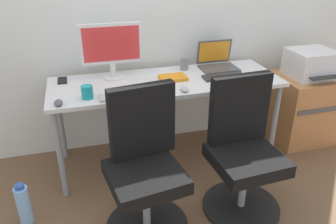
{
  "coord_description": "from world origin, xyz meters",
  "views": [
    {
      "loc": [
        -0.66,
        -2.41,
        1.68
      ],
      "look_at": [
        0.0,
        -0.05,
        0.47
      ],
      "focal_mm": 36.13,
      "sensor_mm": 36.0,
      "label": 1
    }
  ],
  "objects_px": {
    "coffee_mug": "(87,92)",
    "side_cabinet": "(302,108)",
    "desktop_monitor": "(111,47)",
    "office_chair_left": "(145,169)",
    "printer": "(311,64)",
    "office_chair_right": "(243,153)",
    "water_bottle_on_floor": "(24,205)",
    "open_laptop": "(217,61)"
  },
  "relations": [
    {
      "from": "desktop_monitor",
      "to": "open_laptop",
      "type": "relative_size",
      "value": 1.55
    },
    {
      "from": "side_cabinet",
      "to": "desktop_monitor",
      "type": "distance_m",
      "value": 1.85
    },
    {
      "from": "office_chair_left",
      "to": "open_laptop",
      "type": "height_order",
      "value": "open_laptop"
    },
    {
      "from": "desktop_monitor",
      "to": "coffee_mug",
      "type": "xyz_separation_m",
      "value": [
        -0.23,
        -0.36,
        -0.2
      ]
    },
    {
      "from": "open_laptop",
      "to": "coffee_mug",
      "type": "distance_m",
      "value": 1.18
    },
    {
      "from": "water_bottle_on_floor",
      "to": "desktop_monitor",
      "type": "xyz_separation_m",
      "value": [
        0.72,
        0.66,
        0.83
      ]
    },
    {
      "from": "office_chair_left",
      "to": "printer",
      "type": "distance_m",
      "value": 1.83
    },
    {
      "from": "office_chair_left",
      "to": "printer",
      "type": "xyz_separation_m",
      "value": [
        1.66,
        0.71,
        0.32
      ]
    },
    {
      "from": "printer",
      "to": "open_laptop",
      "type": "relative_size",
      "value": 1.29
    },
    {
      "from": "water_bottle_on_floor",
      "to": "desktop_monitor",
      "type": "distance_m",
      "value": 1.28
    },
    {
      "from": "office_chair_right",
      "to": "side_cabinet",
      "type": "distance_m",
      "value": 1.22
    },
    {
      "from": "printer",
      "to": "desktop_monitor",
      "type": "height_order",
      "value": "desktop_monitor"
    },
    {
      "from": "printer",
      "to": "coffee_mug",
      "type": "distance_m",
      "value": 1.96
    },
    {
      "from": "office_chair_right",
      "to": "printer",
      "type": "height_order",
      "value": "office_chair_right"
    },
    {
      "from": "side_cabinet",
      "to": "desktop_monitor",
      "type": "xyz_separation_m",
      "value": [
        -1.72,
        0.16,
        0.67
      ]
    },
    {
      "from": "water_bottle_on_floor",
      "to": "coffee_mug",
      "type": "relative_size",
      "value": 3.37
    },
    {
      "from": "water_bottle_on_floor",
      "to": "desktop_monitor",
      "type": "bearing_deg",
      "value": 42.53
    },
    {
      "from": "water_bottle_on_floor",
      "to": "desktop_monitor",
      "type": "height_order",
      "value": "desktop_monitor"
    },
    {
      "from": "office_chair_left",
      "to": "water_bottle_on_floor",
      "type": "xyz_separation_m",
      "value": [
        -0.78,
        0.21,
        -0.28
      ]
    },
    {
      "from": "coffee_mug",
      "to": "water_bottle_on_floor",
      "type": "bearing_deg",
      "value": -148.9
    },
    {
      "from": "open_laptop",
      "to": "coffee_mug",
      "type": "bearing_deg",
      "value": -161.64
    },
    {
      "from": "desktop_monitor",
      "to": "coffee_mug",
      "type": "relative_size",
      "value": 5.22
    },
    {
      "from": "side_cabinet",
      "to": "water_bottle_on_floor",
      "type": "distance_m",
      "value": 2.5
    },
    {
      "from": "coffee_mug",
      "to": "open_laptop",
      "type": "bearing_deg",
      "value": 18.36
    },
    {
      "from": "side_cabinet",
      "to": "printer",
      "type": "height_order",
      "value": "printer"
    },
    {
      "from": "water_bottle_on_floor",
      "to": "open_laptop",
      "type": "height_order",
      "value": "open_laptop"
    },
    {
      "from": "printer",
      "to": "coffee_mug",
      "type": "xyz_separation_m",
      "value": [
        -1.95,
        -0.2,
        0.03
      ]
    },
    {
      "from": "open_laptop",
      "to": "coffee_mug",
      "type": "relative_size",
      "value": 3.37
    },
    {
      "from": "desktop_monitor",
      "to": "office_chair_right",
      "type": "bearing_deg",
      "value": -49.74
    },
    {
      "from": "printer",
      "to": "coffee_mug",
      "type": "height_order",
      "value": "printer"
    },
    {
      "from": "desktop_monitor",
      "to": "printer",
      "type": "bearing_deg",
      "value": -5.33
    },
    {
      "from": "coffee_mug",
      "to": "side_cabinet",
      "type": "bearing_deg",
      "value": 5.96
    },
    {
      "from": "open_laptop",
      "to": "office_chair_right",
      "type": "bearing_deg",
      "value": -100.32
    },
    {
      "from": "printer",
      "to": "open_laptop",
      "type": "height_order",
      "value": "open_laptop"
    },
    {
      "from": "printer",
      "to": "water_bottle_on_floor",
      "type": "distance_m",
      "value": 2.56
    },
    {
      "from": "open_laptop",
      "to": "coffee_mug",
      "type": "xyz_separation_m",
      "value": [
        -1.12,
        -0.37,
        -0.01
      ]
    },
    {
      "from": "office_chair_right",
      "to": "water_bottle_on_floor",
      "type": "bearing_deg",
      "value": 171.92
    },
    {
      "from": "side_cabinet",
      "to": "water_bottle_on_floor",
      "type": "height_order",
      "value": "side_cabinet"
    },
    {
      "from": "office_chair_right",
      "to": "side_cabinet",
      "type": "relative_size",
      "value": 1.51
    },
    {
      "from": "water_bottle_on_floor",
      "to": "desktop_monitor",
      "type": "relative_size",
      "value": 0.65
    },
    {
      "from": "office_chair_right",
      "to": "side_cabinet",
      "type": "height_order",
      "value": "office_chair_right"
    },
    {
      "from": "open_laptop",
      "to": "coffee_mug",
      "type": "height_order",
      "value": "open_laptop"
    }
  ]
}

